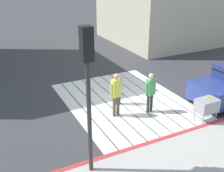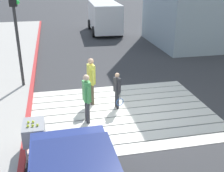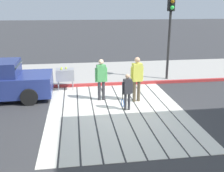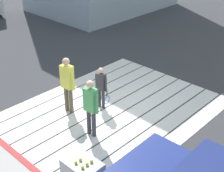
% 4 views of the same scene
% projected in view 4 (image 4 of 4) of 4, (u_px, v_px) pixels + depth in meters
% --- Properties ---
extents(ground_plane, '(120.00, 120.00, 0.00)m').
position_uv_depth(ground_plane, '(113.00, 111.00, 10.00)').
color(ground_plane, '#38383A').
extents(crosswalk_stripes, '(6.40, 4.90, 0.01)m').
position_uv_depth(crosswalk_stripes, '(113.00, 111.00, 10.00)').
color(crosswalk_stripes, silver).
rests_on(crosswalk_stripes, ground).
extents(curb_painted, '(0.16, 40.00, 0.13)m').
position_uv_depth(curb_painted, '(22.00, 161.00, 7.90)').
color(curb_painted, '#BC3333').
rests_on(curb_painted, ground).
extents(tennis_ball_cart, '(0.56, 0.80, 1.02)m').
position_uv_depth(tennis_ball_cart, '(83.00, 171.00, 6.69)').
color(tennis_ball_cart, '#99999E').
rests_on(tennis_ball_cart, ground).
extents(pedestrian_adult_lead, '(0.25, 0.49, 1.68)m').
position_uv_depth(pedestrian_adult_lead, '(91.00, 105.00, 8.46)').
color(pedestrian_adult_lead, '#333338').
rests_on(pedestrian_adult_lead, ground).
extents(pedestrian_adult_trailing, '(0.27, 0.52, 1.79)m').
position_uv_depth(pedestrian_adult_trailing, '(67.00, 81.00, 9.47)').
color(pedestrian_adult_trailing, brown).
rests_on(pedestrian_adult_trailing, ground).
extents(pedestrian_child_with_racket, '(0.32, 0.42, 1.36)m').
position_uv_depth(pedestrian_child_with_racket, '(101.00, 86.00, 9.81)').
color(pedestrian_child_with_racket, '#333338').
rests_on(pedestrian_child_with_racket, ground).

